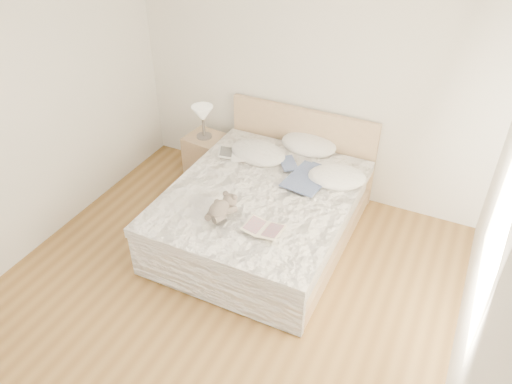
% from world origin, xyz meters
% --- Properties ---
extents(floor, '(4.00, 4.50, 0.00)m').
position_xyz_m(floor, '(0.00, 0.00, 0.00)').
color(floor, brown).
rests_on(floor, ground).
extents(wall_back, '(4.00, 0.02, 2.70)m').
position_xyz_m(wall_back, '(0.00, 2.25, 1.35)').
color(wall_back, silver).
rests_on(wall_back, ground).
extents(wall_right, '(0.02, 4.50, 2.70)m').
position_xyz_m(wall_right, '(2.00, 0.00, 1.35)').
color(wall_right, silver).
rests_on(wall_right, ground).
extents(window, '(0.02, 1.30, 1.10)m').
position_xyz_m(window, '(1.99, 0.30, 1.45)').
color(window, white).
rests_on(window, wall_right).
extents(bed, '(1.72, 2.14, 1.00)m').
position_xyz_m(bed, '(0.00, 1.19, 0.31)').
color(bed, tan).
rests_on(bed, floor).
extents(nightstand, '(0.49, 0.45, 0.56)m').
position_xyz_m(nightstand, '(-1.06, 1.86, 0.28)').
color(nightstand, '#9D815E').
rests_on(nightstand, floor).
extents(table_lamp, '(0.32, 0.32, 0.39)m').
position_xyz_m(table_lamp, '(-1.08, 1.85, 0.84)').
color(table_lamp, '#534C47').
rests_on(table_lamp, nightstand).
extents(pillow_left, '(0.69, 0.53, 0.19)m').
position_xyz_m(pillow_left, '(-0.31, 1.69, 0.64)').
color(pillow_left, silver).
rests_on(pillow_left, bed).
extents(pillow_middle, '(0.65, 0.47, 0.19)m').
position_xyz_m(pillow_middle, '(0.12, 2.09, 0.64)').
color(pillow_middle, white).
rests_on(pillow_middle, bed).
extents(pillow_right, '(0.68, 0.57, 0.17)m').
position_xyz_m(pillow_right, '(0.60, 1.61, 0.64)').
color(pillow_right, white).
rests_on(pillow_right, bed).
extents(blouse, '(0.65, 0.68, 0.02)m').
position_xyz_m(blouse, '(0.34, 1.48, 0.63)').
color(blouse, '#384771').
rests_on(blouse, bed).
extents(photo_book, '(0.41, 0.36, 0.03)m').
position_xyz_m(photo_book, '(-0.54, 1.55, 0.63)').
color(photo_book, white).
rests_on(photo_book, bed).
extents(childrens_book, '(0.36, 0.26, 0.02)m').
position_xyz_m(childrens_book, '(0.28, 0.57, 0.63)').
color(childrens_book, '#FCF3CE').
rests_on(childrens_book, bed).
extents(teddy_bear, '(0.24, 0.33, 0.16)m').
position_xyz_m(teddy_bear, '(-0.16, 0.56, 0.65)').
color(teddy_bear, '#62564D').
rests_on(teddy_bear, bed).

